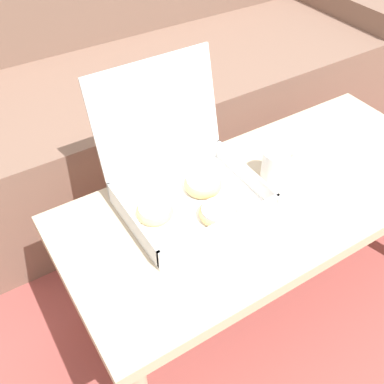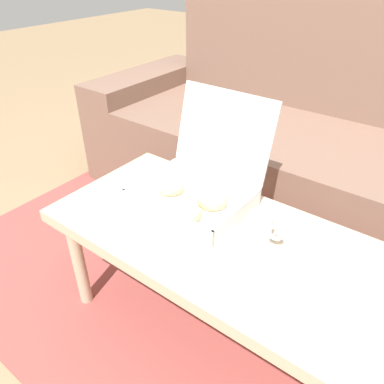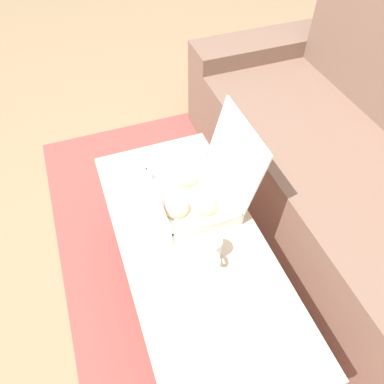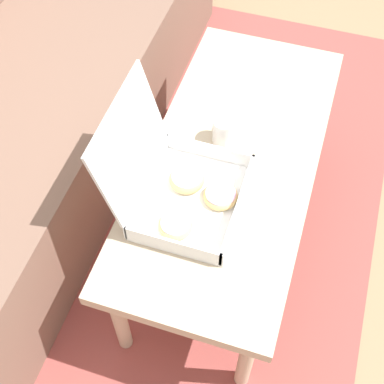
{
  "view_description": "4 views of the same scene",
  "coord_description": "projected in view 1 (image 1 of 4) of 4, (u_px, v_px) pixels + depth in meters",
  "views": [
    {
      "loc": [
        -0.64,
        -0.7,
        1.27
      ],
      "look_at": [
        -0.2,
        0.0,
        0.49
      ],
      "focal_mm": 42.0,
      "sensor_mm": 36.0,
      "label": 1
    },
    {
      "loc": [
        0.4,
        -0.79,
        1.14
      ],
      "look_at": [
        -0.2,
        0.0,
        0.49
      ],
      "focal_mm": 35.0,
      "sensor_mm": 36.0,
      "label": 2
    },
    {
      "loc": [
        0.69,
        -0.32,
        1.57
      ],
      "look_at": [
        -0.2,
        0.0,
        0.49
      ],
      "focal_mm": 35.0,
      "sensor_mm": 36.0,
      "label": 3
    },
    {
      "loc": [
        -1.02,
        -0.26,
        1.7
      ],
      "look_at": [
        -0.2,
        0.0,
        0.49
      ],
      "focal_mm": 50.0,
      "sensor_mm": 36.0,
      "label": 4
    }
  ],
  "objects": [
    {
      "name": "pastry_box",
      "position": [
        184.0,
        180.0,
        1.15
      ],
      "size": [
        0.35,
        0.34,
        0.33
      ],
      "color": "white",
      "rests_on": "coffee_table"
    },
    {
      "name": "ground_plane",
      "position": [
        242.0,
        275.0,
        1.55
      ],
      "size": [
        12.0,
        12.0,
        0.0
      ],
      "primitive_type": "plane",
      "color": "#937756"
    },
    {
      "name": "coffee_table",
      "position": [
        266.0,
        205.0,
        1.24
      ],
      "size": [
        1.14,
        0.5,
        0.44
      ],
      "color": "#C6B293",
      "rests_on": "ground_plane"
    },
    {
      "name": "area_rug",
      "position": [
        195.0,
        220.0,
        1.73
      ],
      "size": [
        2.55,
        1.79,
        0.01
      ],
      "primitive_type": "cube",
      "color": "#994742",
      "rests_on": "ground_plane"
    },
    {
      "name": "couch",
      "position": [
        128.0,
        89.0,
        1.83
      ],
      "size": [
        2.43,
        0.82,
        0.97
      ],
      "color": "#7A5B4C",
      "rests_on": "ground_plane"
    },
    {
      "name": "coffee_mug",
      "position": [
        276.0,
        164.0,
        1.23
      ],
      "size": [
        0.11,
        0.07,
        0.09
      ],
      "color": "white",
      "rests_on": "coffee_table"
    }
  ]
}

